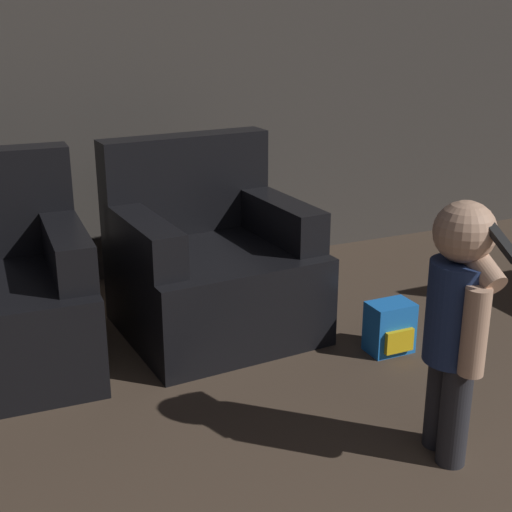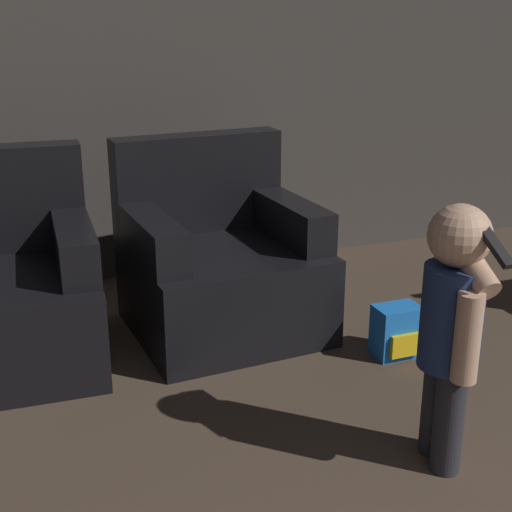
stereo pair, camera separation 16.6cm
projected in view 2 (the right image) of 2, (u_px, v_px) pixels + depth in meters
wall_back at (162, 50)px, 3.99m from camera, size 8.40×0.05×2.60m
armchair_right at (220, 265)px, 3.51m from camera, size 0.92×0.89×0.93m
person_toddler at (453, 318)px, 2.35m from camera, size 0.21×0.36×0.94m
toy_backpack at (397, 332)px, 3.27m from camera, size 0.21×0.16×0.24m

